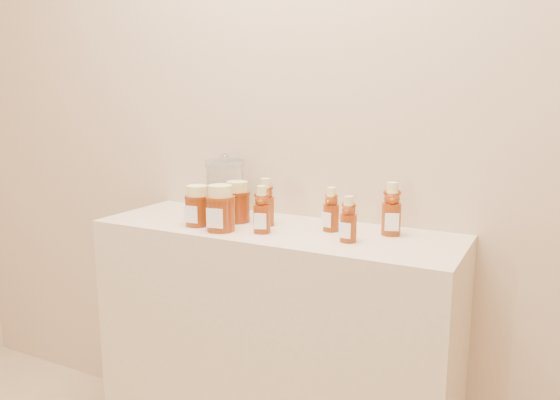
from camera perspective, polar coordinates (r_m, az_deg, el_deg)
The scene contains 11 objects.
wall_back at distance 1.90m, azimuth 2.28°, elevation 11.71°, with size 3.50×0.02×2.70m, color tan.
display_table at distance 1.93m, azimuth -0.57°, elevation -15.97°, with size 1.20×0.40×0.90m, color #C6B191.
bear_bottle_back_left at distance 1.79m, azimuth -1.52°, elevation 0.11°, with size 0.06×0.06×0.18m, color #662108, non-canonical shape.
bear_bottle_back_mid at distance 1.72m, azimuth 5.38°, elevation -0.67°, with size 0.05×0.05×0.16m, color #662108, non-canonical shape.
bear_bottle_back_right at distance 1.70m, azimuth 11.59°, elevation -0.56°, with size 0.06×0.06×0.19m, color #662108, non-canonical shape.
bear_bottle_front_left at distance 1.69m, azimuth -1.91°, elevation -0.67°, with size 0.06×0.06×0.17m, color #662108, non-canonical shape.
bear_bottle_front_right at distance 1.60m, azimuth 7.18°, elevation -1.69°, with size 0.05×0.05×0.15m, color #662108, non-canonical shape.
honey_jar_left at distance 1.81m, azimuth -8.61°, elevation -0.58°, with size 0.08×0.08×0.13m, color #662108, non-canonical shape.
honey_jar_back at distance 1.85m, azimuth -4.47°, elevation -0.18°, with size 0.09×0.09×0.14m, color #662108, non-canonical shape.
honey_jar_front at distance 1.73m, azimuth -6.23°, elevation -0.84°, with size 0.09×0.09×0.15m, color #662108, non-canonical shape.
glass_canister at distance 1.95m, azimuth -5.75°, elevation 1.54°, with size 0.14×0.14×0.21m, color white, non-canonical shape.
Camera 1 is at (0.81, 0.03, 1.33)m, focal length 35.00 mm.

